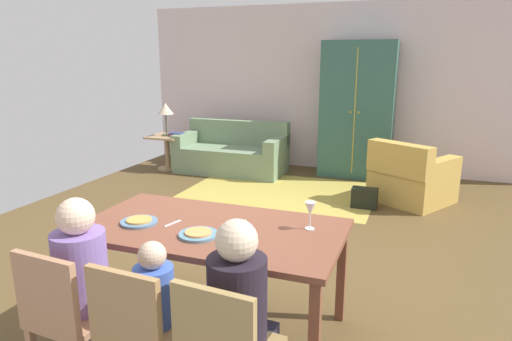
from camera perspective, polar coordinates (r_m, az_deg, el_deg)
ground_plane at (r=4.93m, az=1.35°, el=-8.17°), size 6.48×6.42×0.02m
back_wall at (r=7.73m, az=9.47°, el=10.16°), size 6.48×0.10×2.70m
dining_table at (r=3.09m, az=-5.66°, el=-8.21°), size 1.75×0.95×0.76m
plate_near_man at (r=3.20m, az=-14.48°, el=-6.28°), size 0.25×0.25×0.02m
pizza_near_man at (r=3.19m, az=-14.50°, el=-6.03°), size 0.17×0.17×0.01m
plate_near_child at (r=2.91m, az=-7.26°, el=-7.99°), size 0.25×0.25×0.02m
pizza_near_child at (r=2.91m, az=-7.27°, el=-7.71°), size 0.17×0.17×0.01m
wine_glass at (r=2.98m, az=6.83°, el=-4.94°), size 0.07×0.07×0.19m
fork at (r=3.14m, az=-10.44°, el=-6.55°), size 0.06×0.15×0.01m
knife at (r=3.09m, az=-2.22°, el=-6.70°), size 0.06×0.17×0.01m
dining_chair_man at (r=2.82m, az=-22.81°, el=-16.10°), size 0.45×0.45×0.87m
person_man at (r=2.92m, az=-20.34°, el=-14.34°), size 0.30×0.41×1.11m
dining_chair_child at (r=2.55m, az=-14.36°, el=-18.87°), size 0.44×0.44×0.87m
person_child at (r=2.69m, az=-12.03°, el=-18.24°), size 0.22×0.29×0.92m
person_woman at (r=2.46m, az=-1.93°, el=-19.09°), size 0.30×0.41×1.11m
area_rug at (r=6.44m, az=3.09°, el=-2.65°), size 2.60×1.80×0.01m
couch at (r=7.52m, az=-3.01°, el=2.15°), size 1.76×0.86×0.82m
armchair at (r=6.23m, az=18.87°, el=-0.96°), size 1.17×1.17×0.82m
armoire at (r=7.29m, az=12.63°, el=7.41°), size 1.10×0.59×2.10m
side_table at (r=7.77m, az=-11.09°, el=2.86°), size 0.56×0.56×0.58m
table_lamp at (r=7.67m, az=-11.31°, el=7.48°), size 0.26×0.26×0.54m
book_lower at (r=7.61m, az=-9.87°, el=4.34°), size 0.22×0.16×0.03m
book_upper at (r=7.66m, az=-9.95°, el=4.61°), size 0.22×0.16×0.03m
handbag at (r=5.88m, az=13.48°, el=-3.38°), size 0.32×0.16×0.26m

